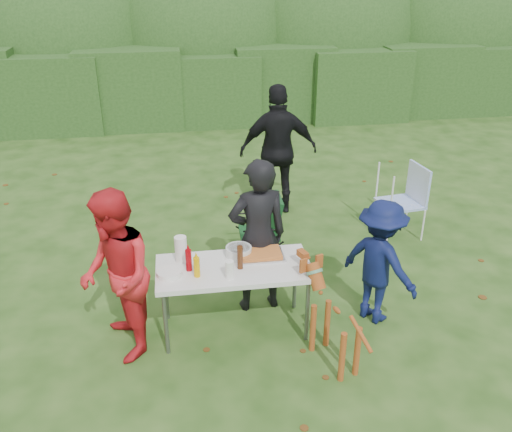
{
  "coord_description": "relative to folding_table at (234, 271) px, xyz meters",
  "views": [
    {
      "loc": [
        -0.79,
        -4.25,
        3.45
      ],
      "look_at": [
        -0.02,
        0.79,
        1.0
      ],
      "focal_mm": 38.0,
      "sensor_mm": 36.0,
      "label": 1
    }
  ],
  "objects": [
    {
      "name": "ground",
      "position": [
        0.32,
        -0.25,
        -0.69
      ],
      "size": [
        80.0,
        80.0,
        0.0
      ],
      "primitive_type": "plane",
      "color": "#1E4211"
    },
    {
      "name": "hedge_row",
      "position": [
        0.32,
        7.75,
        0.16
      ],
      "size": [
        22.0,
        1.4,
        1.7
      ],
      "primitive_type": "cube",
      "color": "#23471C",
      "rests_on": "ground"
    },
    {
      "name": "shrub_backdrop",
      "position": [
        0.32,
        9.35,
        0.91
      ],
      "size": [
        20.0,
        2.6,
        3.2
      ],
      "primitive_type": "ellipsoid",
      "color": "#3D6628",
      "rests_on": "ground"
    },
    {
      "name": "folding_table",
      "position": [
        0.0,
        0.0,
        0.0
      ],
      "size": [
        1.5,
        0.7,
        0.74
      ],
      "color": "silver",
      "rests_on": "ground"
    },
    {
      "name": "person_cook",
      "position": [
        0.29,
        0.37,
        0.16
      ],
      "size": [
        0.67,
        0.48,
        1.7
      ],
      "primitive_type": "imported",
      "rotation": [
        0.0,
        0.0,
        3.27
      ],
      "color": "black",
      "rests_on": "ground"
    },
    {
      "name": "person_red_jacket",
      "position": [
        -1.09,
        -0.17,
        0.14
      ],
      "size": [
        0.8,
        0.93,
        1.66
      ],
      "primitive_type": "imported",
      "rotation": [
        0.0,
        0.0,
        -1.33
      ],
      "color": "red",
      "rests_on": "ground"
    },
    {
      "name": "person_black_puffy",
      "position": [
        0.96,
        2.76,
        0.26
      ],
      "size": [
        1.13,
        0.51,
        1.89
      ],
      "primitive_type": "imported",
      "rotation": [
        0.0,
        0.0,
        3.1
      ],
      "color": "black",
      "rests_on": "ground"
    },
    {
      "name": "child",
      "position": [
        1.48,
        -0.02,
        -0.02
      ],
      "size": [
        0.9,
        0.99,
        1.33
      ],
      "primitive_type": "imported",
      "rotation": [
        0.0,
        0.0,
        2.18
      ],
      "color": "#0D1543",
      "rests_on": "ground"
    },
    {
      "name": "dog",
      "position": [
        0.85,
        -0.64,
        -0.24
      ],
      "size": [
        0.66,
        1.01,
        0.89
      ],
      "primitive_type": null,
      "rotation": [
        0.0,
        0.0,
        1.91
      ],
      "color": "#96471A",
      "rests_on": "ground"
    },
    {
      "name": "camping_chair",
      "position": [
        0.46,
        1.33,
        -0.25
      ],
      "size": [
        0.56,
        0.56,
        0.87
      ],
      "primitive_type": null,
      "rotation": [
        0.0,
        0.0,
        3.11
      ],
      "color": "#113E1A",
      "rests_on": "ground"
    },
    {
      "name": "lawn_chair",
      "position": [
        2.46,
        1.79,
        -0.2
      ],
      "size": [
        0.65,
        0.65,
        0.97
      ],
      "primitive_type": null,
      "rotation": [
        0.0,
        0.0,
        3.28
      ],
      "color": "#4479E6",
      "rests_on": "ground"
    },
    {
      "name": "food_tray",
      "position": [
        0.29,
        0.15,
        0.06
      ],
      "size": [
        0.45,
        0.3,
        0.02
      ],
      "primitive_type": "cube",
      "color": "#B7B7BA",
      "rests_on": "folding_table"
    },
    {
      "name": "focaccia_bread",
      "position": [
        0.29,
        0.15,
        0.09
      ],
      "size": [
        0.4,
        0.26,
        0.04
      ],
      "primitive_type": "cube",
      "color": "#CA6E2E",
      "rests_on": "food_tray"
    },
    {
      "name": "mustard_bottle",
      "position": [
        -0.36,
        -0.13,
        0.15
      ],
      "size": [
        0.06,
        0.06,
        0.2
      ],
      "primitive_type": "cylinder",
      "color": "#DBA302",
      "rests_on": "folding_table"
    },
    {
      "name": "ketchup_bottle",
      "position": [
        -0.43,
        -0.0,
        0.16
      ],
      "size": [
        0.06,
        0.06,
        0.22
      ],
      "primitive_type": "cylinder",
      "color": "#900209",
      "rests_on": "folding_table"
    },
    {
      "name": "beer_bottle",
      "position": [
        0.06,
        -0.04,
        0.17
      ],
      "size": [
        0.06,
        0.06,
        0.24
      ],
      "primitive_type": "cylinder",
      "color": "#47230F",
      "rests_on": "folding_table"
    },
    {
      "name": "paper_towel_roll",
      "position": [
        -0.5,
        0.19,
        0.18
      ],
      "size": [
        0.12,
        0.12,
        0.26
      ],
      "primitive_type": "cylinder",
      "color": "white",
      "rests_on": "folding_table"
    },
    {
      "name": "cup_stack",
      "position": [
        -0.06,
        -0.2,
        0.14
      ],
      "size": [
        0.08,
        0.08,
        0.18
      ],
      "primitive_type": "cylinder",
      "color": "white",
      "rests_on": "folding_table"
    },
    {
      "name": "pasta_bowl",
      "position": [
        0.07,
        0.2,
        0.1
      ],
      "size": [
        0.26,
        0.26,
        0.1
      ],
      "primitive_type": "cylinder",
      "color": "silver",
      "rests_on": "folding_table"
    },
    {
      "name": "plate_stack",
      "position": [
        -0.62,
        -0.07,
        0.08
      ],
      "size": [
        0.24,
        0.24,
        0.05
      ],
      "primitive_type": "cylinder",
      "color": "white",
      "rests_on": "folding_table"
    }
  ]
}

